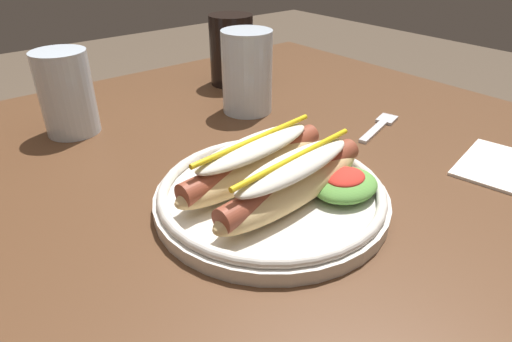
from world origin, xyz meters
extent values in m
cube|color=#51331E|center=(0.00, 0.00, 0.72)|extent=(1.10, 0.85, 0.04)
cylinder|color=#51331E|center=(0.46, 0.34, 0.35)|extent=(0.06, 0.06, 0.70)
cylinder|color=silver|center=(0.00, -0.14, 0.75)|extent=(0.26, 0.26, 0.02)
torus|color=silver|center=(0.00, -0.14, 0.76)|extent=(0.26, 0.26, 0.01)
ellipsoid|color=tan|center=(0.01, -0.17, 0.78)|extent=(0.23, 0.07, 0.04)
cylinder|color=brown|center=(0.01, -0.17, 0.78)|extent=(0.21, 0.05, 0.03)
ellipsoid|color=silver|center=(0.01, -0.17, 0.80)|extent=(0.17, 0.06, 0.02)
cylinder|color=yellow|center=(0.01, -0.17, 0.81)|extent=(0.18, 0.03, 0.01)
ellipsoid|color=tan|center=(0.00, -0.11, 0.78)|extent=(0.23, 0.07, 0.04)
cylinder|color=brown|center=(0.00, -0.11, 0.78)|extent=(0.21, 0.05, 0.03)
ellipsoid|color=silver|center=(0.00, -0.11, 0.80)|extent=(0.17, 0.06, 0.02)
cylinder|color=yellow|center=(0.00, -0.11, 0.81)|extent=(0.18, 0.03, 0.01)
ellipsoid|color=#5B9942|center=(0.06, -0.19, 0.77)|extent=(0.08, 0.07, 0.02)
ellipsoid|color=red|center=(0.06, -0.19, 0.78)|extent=(0.05, 0.04, 0.01)
cube|color=silver|center=(0.25, -0.09, 0.74)|extent=(0.08, 0.04, 0.00)
cube|color=silver|center=(0.31, -0.07, 0.74)|extent=(0.04, 0.04, 0.00)
cylinder|color=black|center=(0.22, 0.24, 0.81)|extent=(0.08, 0.08, 0.13)
cylinder|color=silver|center=(-0.11, 0.21, 0.80)|extent=(0.08, 0.08, 0.12)
cylinder|color=silver|center=(0.16, 0.11, 0.81)|extent=(0.08, 0.08, 0.13)
cube|color=white|center=(0.29, -0.28, 0.74)|extent=(0.15, 0.14, 0.00)
camera|label=1|loc=(-0.28, -0.45, 1.02)|focal=30.54mm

